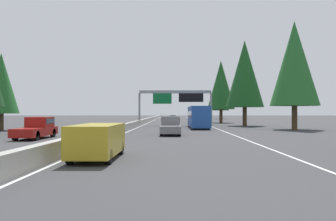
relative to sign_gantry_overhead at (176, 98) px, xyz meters
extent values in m
plane|color=#38383A|center=(5.43, 6.04, -4.79)|extent=(320.00, 320.00, 0.00)
cube|color=#9E9B93|center=(25.43, 6.34, -4.34)|extent=(180.00, 0.56, 0.90)
cube|color=silver|center=(15.43, -5.48, -4.78)|extent=(160.00, 0.16, 0.01)
cube|color=silver|center=(15.43, 5.79, -4.78)|extent=(160.00, 0.16, 0.01)
cylinder|color=gray|center=(0.04, 6.34, -2.03)|extent=(0.36, 0.36, 5.52)
cylinder|color=gray|center=(0.04, -5.98, -2.03)|extent=(0.36, 0.36, 5.52)
cube|color=gray|center=(0.04, 0.18, 0.98)|extent=(0.50, 12.32, 0.50)
cube|color=#0C602D|center=(-0.11, 2.40, -0.12)|extent=(0.12, 3.20, 1.90)
cube|color=black|center=(-0.11, -2.53, -0.02)|extent=(0.16, 4.20, 1.50)
cube|color=#AD931E|center=(-40.98, 4.24, -3.82)|extent=(5.00, 1.95, 1.44)
cube|color=#2D3847|center=(-43.28, 4.24, -3.57)|extent=(0.08, 1.48, 0.56)
cylinder|color=black|center=(-39.28, 5.10, -4.44)|extent=(0.70, 0.24, 0.70)
cylinder|color=black|center=(-39.28, 3.39, -4.44)|extent=(0.70, 0.24, 0.70)
cylinder|color=black|center=(-42.68, 5.10, -4.44)|extent=(0.70, 0.24, 0.70)
cylinder|color=black|center=(-42.68, 3.39, -4.44)|extent=(0.70, 0.24, 0.70)
cube|color=slate|center=(-23.71, 0.80, -4.18)|extent=(5.60, 2.00, 0.70)
cube|color=slate|center=(-22.70, 0.80, -3.38)|extent=(2.24, 1.84, 0.90)
cube|color=#2D3847|center=(-22.70, 0.80, -3.29)|extent=(2.02, 1.92, 0.41)
cylinder|color=black|center=(-21.86, 1.66, -4.39)|extent=(0.80, 0.28, 0.80)
cylinder|color=black|center=(-21.86, -0.06, -4.39)|extent=(0.80, 0.28, 0.80)
cylinder|color=black|center=(-25.55, 1.66, -4.39)|extent=(0.80, 0.28, 0.80)
cylinder|color=black|center=(-25.55, -0.06, -4.39)|extent=(0.80, 0.28, 0.80)
cube|color=#1E4793|center=(-8.91, -3.09, -3.14)|extent=(11.50, 2.50, 2.90)
cube|color=#2D3847|center=(-8.91, -3.09, -2.78)|extent=(11.04, 2.55, 0.84)
cylinder|color=black|center=(-4.89, -1.99, -4.29)|extent=(1.00, 0.30, 1.00)
cylinder|color=black|center=(-4.89, -4.19, -4.29)|extent=(1.00, 0.30, 1.00)
cylinder|color=black|center=(-12.94, -1.99, -4.29)|extent=(1.00, 0.30, 1.00)
cylinder|color=black|center=(-12.94, -4.19, -4.29)|extent=(1.00, 0.30, 1.00)
cube|color=red|center=(29.54, 0.65, -4.26)|extent=(4.40, 1.80, 0.76)
cube|color=#2D3847|center=(29.32, 0.65, -3.60)|extent=(2.46, 1.51, 0.56)
cylinder|color=black|center=(30.95, 1.44, -4.47)|extent=(0.64, 0.22, 0.64)
cylinder|color=black|center=(30.95, -0.14, -4.47)|extent=(0.64, 0.22, 0.64)
cylinder|color=black|center=(28.13, 1.44, -4.47)|extent=(0.64, 0.22, 0.64)
cylinder|color=black|center=(28.13, -0.14, -4.47)|extent=(0.64, 0.22, 0.64)
cube|color=maroon|center=(-28.72, 12.43, -4.18)|extent=(5.60, 2.00, 0.70)
cube|color=maroon|center=(-27.71, 12.43, -3.38)|extent=(2.24, 1.84, 0.90)
cube|color=#2D3847|center=(-27.71, 12.43, -3.29)|extent=(2.02, 1.92, 0.41)
cylinder|color=black|center=(-26.87, 13.29, -4.39)|extent=(0.80, 0.28, 0.80)
cylinder|color=black|center=(-26.87, 11.57, -4.39)|extent=(0.80, 0.28, 0.80)
cylinder|color=black|center=(-30.57, 13.29, -4.39)|extent=(0.80, 0.28, 0.80)
cylinder|color=black|center=(-30.57, 11.57, -4.39)|extent=(0.80, 0.28, 0.80)
cylinder|color=#4C3823|center=(-13.64, -15.26, -3.23)|extent=(0.70, 0.70, 3.12)
cone|color=#236028|center=(-13.64, -15.26, 3.86)|extent=(6.24, 6.24, 11.05)
cylinder|color=#4C3823|center=(-1.93, -11.30, -3.23)|extent=(0.70, 0.70, 3.12)
cone|color=#194C1E|center=(-1.93, -11.30, 3.86)|extent=(6.23, 6.23, 11.05)
cylinder|color=#4C3823|center=(14.06, -9.68, -3.33)|extent=(0.68, 0.68, 2.92)
cone|color=#194C1E|center=(14.06, -9.68, 3.31)|extent=(5.84, 5.84, 10.36)
cylinder|color=#4C3823|center=(55.79, -15.51, -3.36)|extent=(0.67, 0.67, 2.85)
cone|color=#143D19|center=(55.79, -15.51, 3.10)|extent=(5.69, 5.69, 10.09)
cylinder|color=#4C3823|center=(-16.38, 21.81, -3.73)|extent=(0.59, 0.59, 2.12)
cone|color=#236028|center=(-16.38, 21.81, 1.09)|extent=(4.24, 4.24, 7.51)
camera|label=1|loc=(-57.32, 0.55, -2.49)|focal=35.75mm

